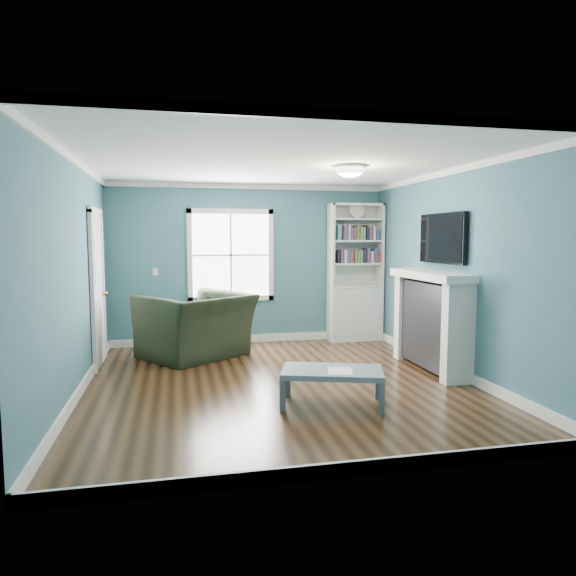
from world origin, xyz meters
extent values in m
plane|color=black|center=(0.00, 0.00, 0.00)|extent=(5.00, 5.00, 0.00)
plane|color=#386D78|center=(0.00, 2.50, 1.30)|extent=(4.50, 0.00, 4.50)
plane|color=#386D78|center=(0.00, -2.50, 1.30)|extent=(4.50, 0.00, 4.50)
plane|color=#386D78|center=(-2.25, 0.00, 1.30)|extent=(0.00, 5.00, 5.00)
plane|color=#386D78|center=(2.25, 0.00, 1.30)|extent=(0.00, 5.00, 5.00)
plane|color=white|center=(0.00, 0.00, 2.60)|extent=(5.00, 5.00, 0.00)
cube|color=white|center=(0.00, 2.48, 0.06)|extent=(4.50, 0.03, 0.12)
cube|color=white|center=(0.00, -2.48, 0.06)|extent=(4.50, 0.03, 0.12)
cube|color=white|center=(-2.23, 0.00, 0.06)|extent=(0.03, 5.00, 0.12)
cube|color=white|center=(2.23, 0.00, 0.06)|extent=(0.03, 5.00, 0.12)
cube|color=white|center=(0.00, 2.48, 2.56)|extent=(4.50, 0.04, 0.08)
cube|color=white|center=(0.00, -2.48, 2.56)|extent=(4.50, 0.04, 0.08)
cube|color=white|center=(-2.23, 0.00, 2.56)|extent=(0.04, 5.00, 0.08)
cube|color=white|center=(2.23, 0.00, 2.56)|extent=(0.04, 5.00, 0.08)
cube|color=white|center=(-0.30, 2.50, 1.45)|extent=(1.24, 0.01, 1.34)
cube|color=white|center=(-0.96, 2.48, 1.45)|extent=(0.08, 0.06, 1.50)
cube|color=white|center=(0.36, 2.48, 1.45)|extent=(0.08, 0.06, 1.50)
cube|color=white|center=(-0.30, 2.48, 0.74)|extent=(1.40, 0.06, 0.08)
cube|color=white|center=(-0.30, 2.48, 2.16)|extent=(1.40, 0.06, 0.08)
cube|color=white|center=(-0.30, 2.48, 1.45)|extent=(1.24, 0.03, 0.03)
cube|color=white|center=(-0.30, 2.48, 1.45)|extent=(0.03, 0.03, 1.34)
cube|color=silver|center=(1.77, 2.30, 0.45)|extent=(0.90, 0.35, 0.90)
cube|color=silver|center=(1.34, 2.30, 1.60)|extent=(0.04, 0.35, 1.40)
cube|color=silver|center=(2.20, 2.30, 1.60)|extent=(0.04, 0.35, 1.40)
cube|color=silver|center=(1.77, 2.46, 1.60)|extent=(0.90, 0.02, 1.40)
cube|color=silver|center=(1.77, 2.30, 2.28)|extent=(0.90, 0.35, 0.04)
cube|color=silver|center=(1.77, 2.30, 0.92)|extent=(0.84, 0.33, 0.03)
cube|color=silver|center=(1.77, 2.30, 1.30)|extent=(0.84, 0.33, 0.03)
cube|color=silver|center=(1.77, 2.30, 1.68)|extent=(0.84, 0.33, 0.03)
cube|color=silver|center=(1.77, 2.30, 2.04)|extent=(0.84, 0.33, 0.03)
cube|color=black|center=(1.77, 2.28, 1.43)|extent=(0.70, 0.25, 0.22)
cube|color=#593366|center=(1.77, 2.28, 1.81)|extent=(0.70, 0.25, 0.22)
cylinder|color=beige|center=(1.77, 2.25, 2.19)|extent=(0.26, 0.06, 0.26)
cube|color=black|center=(2.09, 0.20, 0.60)|extent=(0.30, 1.20, 1.10)
cube|color=black|center=(2.07, 0.20, 0.40)|extent=(0.22, 0.65, 0.70)
cube|color=silver|center=(2.07, -0.47, 0.60)|extent=(0.36, 0.16, 1.20)
cube|color=silver|center=(2.07, 0.87, 0.60)|extent=(0.36, 0.16, 1.20)
cube|color=silver|center=(2.05, 0.20, 1.25)|extent=(0.44, 1.58, 0.10)
cube|color=black|center=(2.20, 0.20, 1.72)|extent=(0.06, 1.10, 0.65)
cube|color=silver|center=(-2.23, 1.40, 1.02)|extent=(0.04, 0.80, 2.05)
cube|color=white|center=(-2.22, 0.95, 1.02)|extent=(0.05, 0.08, 2.13)
cube|color=white|center=(-2.22, 1.85, 1.02)|extent=(0.05, 0.08, 2.13)
cube|color=white|center=(-2.22, 1.40, 2.09)|extent=(0.05, 0.98, 0.08)
sphere|color=#BF8C3F|center=(-2.17, 1.70, 0.95)|extent=(0.07, 0.07, 0.07)
ellipsoid|color=white|center=(0.90, 0.10, 2.54)|extent=(0.34, 0.34, 0.15)
cylinder|color=white|center=(0.90, 0.10, 2.58)|extent=(0.38, 0.38, 0.03)
cube|color=white|center=(-1.50, 2.48, 1.20)|extent=(0.08, 0.01, 0.12)
imported|color=black|center=(-0.91, 1.60, 0.62)|extent=(1.68, 1.58, 1.24)
cube|color=#484E57|center=(-0.16, -0.99, 0.16)|extent=(0.07, 0.07, 0.32)
cube|color=#484E57|center=(0.77, -1.29, 0.16)|extent=(0.07, 0.07, 0.32)
cube|color=#484E57|center=(0.00, -0.51, 0.16)|extent=(0.07, 0.07, 0.32)
cube|color=#484E57|center=(0.93, -0.81, 0.16)|extent=(0.07, 0.07, 0.32)
cube|color=slate|center=(0.39, -0.90, 0.35)|extent=(1.16, 0.86, 0.06)
cube|color=white|center=(0.44, -1.00, 0.38)|extent=(0.32, 0.37, 0.00)
camera|label=1|loc=(-1.17, -5.88, 1.73)|focal=32.00mm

